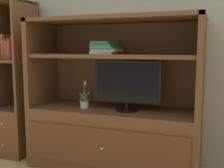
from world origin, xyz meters
The scene contains 7 objects.
painted_rear_wall centered at (0.00, 0.75, 1.40)m, with size 6.00×0.10×2.80m, color gray.
media_console centered at (0.00, 0.41, 0.47)m, with size 1.67×0.63×1.49m.
tv_monitor centered at (0.15, 0.36, 0.86)m, with size 0.65×0.22×0.47m.
potted_plant centered at (-0.28, 0.32, 0.66)m, with size 0.10×0.10×0.27m.
magazine_stack centered at (-0.09, 0.40, 1.20)m, with size 0.27×0.30×0.12m.
bookshelf_tall centered at (-1.19, 0.41, 0.57)m, with size 0.40×0.47×1.70m.
upright_book_row centered at (-1.24, 0.40, 1.19)m, with size 0.20×0.16×0.27m.
Camera 1 is at (0.90, -2.14, 1.20)m, focal length 44.59 mm.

